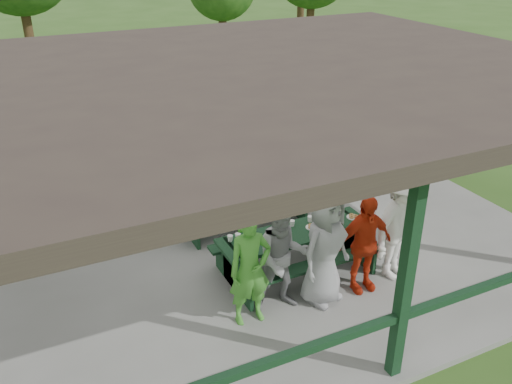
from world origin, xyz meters
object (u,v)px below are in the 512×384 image
picnic_table_near (296,246)px  pickup_truck (189,86)px  picnic_table_far (240,199)px  farm_trailer (24,108)px  contestant_red (364,244)px  spectator_lblue (197,172)px  contestant_grey_left (283,258)px  contestant_green (250,269)px  spectator_grey (288,156)px  spectator_blue (144,168)px  contestant_white_fedora (400,225)px  contestant_grey_mid (325,248)px

picnic_table_near → pickup_truck: bearing=80.6°
picnic_table_far → farm_trailer: bearing=113.0°
contestant_red → picnic_table_far: bearing=109.3°
picnic_table_near → spectator_lblue: spectator_lblue is taller
contestant_grey_left → pickup_truck: 11.04m
picnic_table_far → contestant_green: 3.06m
contestant_red → spectator_lblue: contestant_red is taller
contestant_grey_left → farm_trailer: 10.91m
contestant_green → spectator_grey: contestant_green is taller
picnic_table_near → spectator_lblue: 2.94m
picnic_table_far → spectator_lblue: 1.07m
picnic_table_far → spectator_lblue: (-0.56, 0.84, 0.34)m
contestant_grey_left → spectator_blue: (-0.97, 4.06, 0.03)m
spectator_lblue → contestant_green: bearing=103.7°
contestant_grey_left → spectator_lblue: (-0.03, 3.61, -0.06)m
contestant_red → pickup_truck: (0.95, 10.91, -0.25)m
picnic_table_near → contestant_white_fedora: bearing=-30.1°
picnic_table_near → spectator_blue: size_ratio=1.44×
contestant_red → spectator_blue: bearing=122.5°
contestant_green → spectator_lblue: size_ratio=1.07×
picnic_table_near → spectator_lblue: size_ratio=1.60×
contestant_green → spectator_grey: bearing=56.1°
spectator_blue → farm_trailer: (-1.79, 6.49, -0.33)m
contestant_red → spectator_lblue: (-1.39, 3.73, -0.00)m
contestant_red → contestant_white_fedora: (0.73, 0.06, 0.12)m
contestant_white_fedora → spectator_lblue: bearing=100.9°
contestant_white_fedora → pickup_truck: 10.86m
pickup_truck → farm_trailer: (-5.08, -0.24, 0.01)m
contestant_grey_mid → contestant_white_fedora: size_ratio=0.96×
picnic_table_far → contestant_grey_mid: 2.91m
contestant_grey_mid → contestant_red: bearing=-20.3°
contestant_grey_mid → spectator_lblue: 3.78m
contestant_white_fedora → spectator_lblue: size_ratio=1.18×
spectator_lblue → spectator_blue: (-0.94, 0.45, 0.09)m
contestant_green → spectator_blue: (-0.41, 4.12, 0.03)m
picnic_table_near → pickup_truck: size_ratio=0.54×
contestant_grey_mid → spectator_blue: 4.47m
picnic_table_near → contestant_grey_mid: bearing=-90.4°
picnic_table_far → contestant_white_fedora: (1.56, -2.83, 0.47)m
spectator_grey → contestant_red: bearing=63.8°
contestant_grey_mid → spectator_grey: size_ratio=1.13×
picnic_table_far → contestant_white_fedora: contestant_white_fedora is taller
picnic_table_near → pickup_truck: pickup_truck is taller
contestant_grey_mid → farm_trailer: (-3.42, 10.65, -0.34)m
spectator_blue → pickup_truck: spectator_blue is taller
contestant_grey_mid → spectator_grey: bearing=50.8°
contestant_grey_mid → contestant_red: size_ratio=1.13×
picnic_table_near → spectator_grey: (1.38, 2.79, 0.35)m
spectator_lblue → pickup_truck: bearing=-86.1°
pickup_truck → contestant_grey_mid: bearing=177.7°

